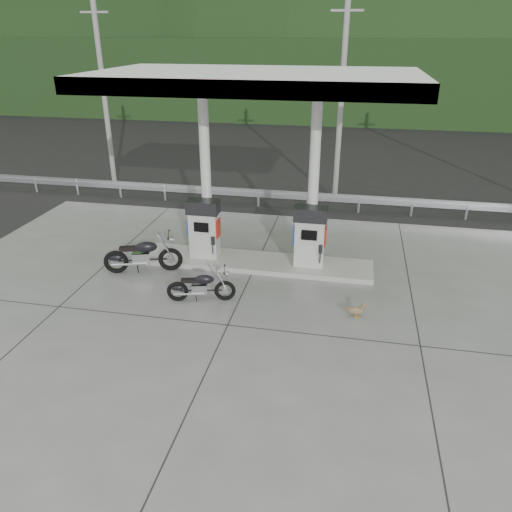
% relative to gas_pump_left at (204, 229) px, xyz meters
% --- Properties ---
extents(ground, '(160.00, 160.00, 0.00)m').
position_rel_gas_pump_left_xyz_m(ground, '(1.60, -2.50, -1.07)').
color(ground, black).
rests_on(ground, ground).
extents(forecourt_apron, '(18.00, 14.00, 0.02)m').
position_rel_gas_pump_left_xyz_m(forecourt_apron, '(1.60, -2.50, -1.06)').
color(forecourt_apron, slate).
rests_on(forecourt_apron, ground).
extents(pump_island, '(7.00, 1.40, 0.15)m').
position_rel_gas_pump_left_xyz_m(pump_island, '(1.60, 0.00, -0.98)').
color(pump_island, '#9C9A91').
rests_on(pump_island, forecourt_apron).
extents(gas_pump_left, '(0.95, 0.55, 1.80)m').
position_rel_gas_pump_left_xyz_m(gas_pump_left, '(0.00, 0.00, 0.00)').
color(gas_pump_left, silver).
rests_on(gas_pump_left, pump_island).
extents(gas_pump_right, '(0.95, 0.55, 1.80)m').
position_rel_gas_pump_left_xyz_m(gas_pump_right, '(3.20, 0.00, 0.00)').
color(gas_pump_right, silver).
rests_on(gas_pump_right, pump_island).
extents(canopy_column_left, '(0.30, 0.30, 5.00)m').
position_rel_gas_pump_left_xyz_m(canopy_column_left, '(0.00, 0.40, 1.60)').
color(canopy_column_left, white).
rests_on(canopy_column_left, pump_island).
extents(canopy_column_right, '(0.30, 0.30, 5.00)m').
position_rel_gas_pump_left_xyz_m(canopy_column_right, '(3.20, 0.40, 1.60)').
color(canopy_column_right, white).
rests_on(canopy_column_right, pump_island).
extents(canopy_roof, '(8.50, 5.00, 0.40)m').
position_rel_gas_pump_left_xyz_m(canopy_roof, '(1.60, 0.00, 4.30)').
color(canopy_roof, white).
rests_on(canopy_roof, canopy_column_left).
extents(guardrail, '(26.00, 0.16, 1.42)m').
position_rel_gas_pump_left_xyz_m(guardrail, '(1.60, 5.50, -0.36)').
color(guardrail, '#ACB0B5').
rests_on(guardrail, ground).
extents(road, '(60.00, 7.00, 0.01)m').
position_rel_gas_pump_left_xyz_m(road, '(1.60, 9.00, -1.07)').
color(road, black).
rests_on(road, ground).
extents(utility_pole_a, '(0.22, 0.22, 8.00)m').
position_rel_gas_pump_left_xyz_m(utility_pole_a, '(-6.40, 7.00, 2.93)').
color(utility_pole_a, gray).
rests_on(utility_pole_a, ground).
extents(utility_pole_b, '(0.22, 0.22, 8.00)m').
position_rel_gas_pump_left_xyz_m(utility_pole_b, '(3.60, 7.00, 2.93)').
color(utility_pole_b, gray).
rests_on(utility_pole_b, ground).
extents(tree_band, '(80.00, 6.00, 6.00)m').
position_rel_gas_pump_left_xyz_m(tree_band, '(1.60, 27.50, 1.93)').
color(tree_band, black).
rests_on(tree_band, ground).
extents(forested_hills, '(100.00, 40.00, 140.00)m').
position_rel_gas_pump_left_xyz_m(forested_hills, '(1.60, 57.50, -1.07)').
color(forested_hills, black).
rests_on(forested_hills, ground).
extents(motorcycle_left, '(2.24, 1.30, 1.01)m').
position_rel_gas_pump_left_xyz_m(motorcycle_left, '(-1.56, -1.10, -0.54)').
color(motorcycle_left, black).
rests_on(motorcycle_left, forecourt_apron).
extents(motorcycle_right, '(1.76, 0.90, 0.80)m').
position_rel_gas_pump_left_xyz_m(motorcycle_right, '(0.62, -2.44, -0.65)').
color(motorcycle_right, black).
rests_on(motorcycle_right, forecourt_apron).
extents(duck, '(0.50, 0.18, 0.35)m').
position_rel_gas_pump_left_xyz_m(duck, '(4.62, -2.51, -0.88)').
color(duck, brown).
rests_on(duck, forecourt_apron).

